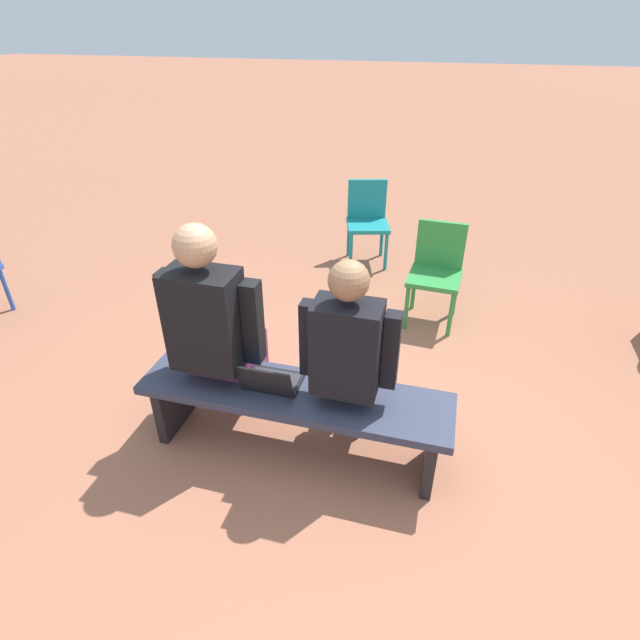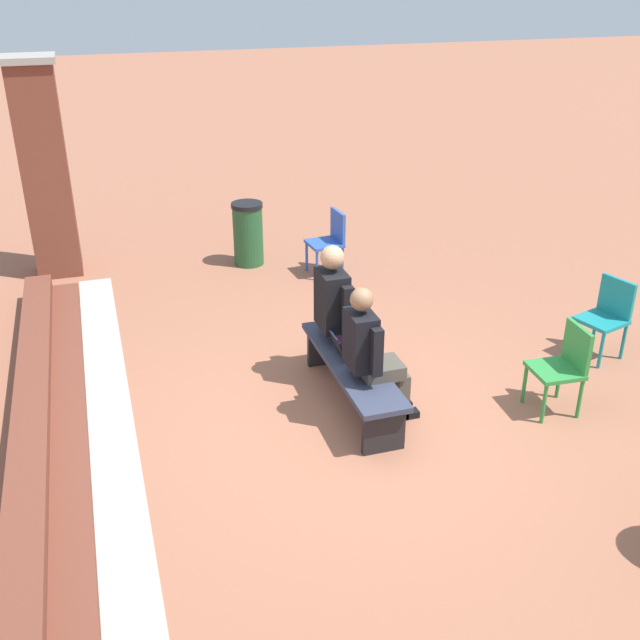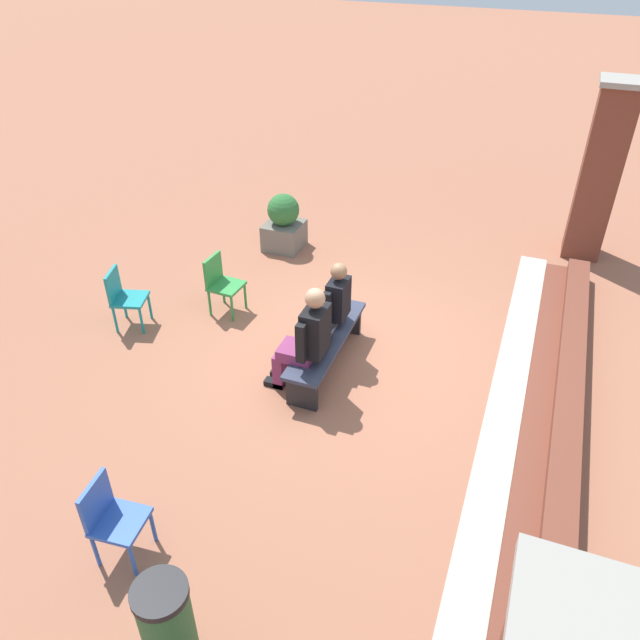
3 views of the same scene
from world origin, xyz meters
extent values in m
plane|color=#9E6047|center=(0.00, 0.00, 0.00)|extent=(60.00, 60.00, 0.00)
cube|color=#B7B2A8|center=(0.31, 2.10, 0.00)|extent=(7.63, 0.40, 0.01)
cube|color=brown|center=(0.31, 2.60, 0.07)|extent=(6.83, 0.60, 0.15)
cube|color=brown|center=(0.31, 2.75, 0.22)|extent=(6.83, 0.30, 0.15)
cube|color=brown|center=(-3.96, 2.77, 1.34)|extent=(0.56, 0.56, 2.67)
cube|color=gray|center=(-3.96, 2.77, 2.71)|extent=(0.64, 0.64, 0.08)
cube|color=gray|center=(4.59, 2.52, 2.71)|extent=(0.64, 0.64, 0.08)
cube|color=#33384C|center=(0.31, -0.09, 0.42)|extent=(1.80, 0.44, 0.05)
cube|color=black|center=(-0.49, -0.09, 0.20)|extent=(0.06, 0.37, 0.40)
cube|color=black|center=(1.11, -0.09, 0.20)|extent=(0.06, 0.37, 0.40)
cube|color=#4C473D|center=(0.01, -0.25, 0.50)|extent=(0.31, 0.37, 0.13)
cube|color=#4C473D|center=(-0.07, -0.44, 0.23)|extent=(0.10, 0.11, 0.45)
cube|color=black|center=(-0.07, -0.49, 0.03)|extent=(0.10, 0.22, 0.06)
cube|color=#4C473D|center=(0.09, -0.44, 0.23)|extent=(0.10, 0.11, 0.45)
cube|color=black|center=(0.09, -0.49, 0.03)|extent=(0.10, 0.22, 0.06)
cube|color=black|center=(0.01, -0.05, 0.83)|extent=(0.35, 0.22, 0.51)
cube|color=maroon|center=(0.01, -0.17, 0.79)|extent=(0.05, 0.01, 0.31)
cube|color=black|center=(-0.21, -0.12, 0.81)|extent=(0.08, 0.09, 0.44)
cube|color=black|center=(0.23, -0.12, 0.81)|extent=(0.08, 0.09, 0.44)
sphere|color=#8C6647|center=(0.01, -0.05, 1.21)|extent=(0.20, 0.20, 0.20)
cube|color=#7F2D5B|center=(0.79, -0.27, 0.51)|extent=(0.35, 0.41, 0.14)
cube|color=#7F2D5B|center=(0.70, -0.48, 0.23)|extent=(0.11, 0.12, 0.45)
cube|color=black|center=(0.70, -0.54, 0.04)|extent=(0.11, 0.25, 0.07)
cube|color=#7F2D5B|center=(0.88, -0.48, 0.23)|extent=(0.11, 0.12, 0.45)
cube|color=black|center=(0.88, -0.54, 0.04)|extent=(0.11, 0.25, 0.07)
cube|color=black|center=(0.79, -0.05, 0.87)|extent=(0.39, 0.25, 0.57)
cube|color=black|center=(0.54, -0.12, 0.85)|extent=(0.09, 0.10, 0.49)
cube|color=black|center=(1.04, -0.12, 0.85)|extent=(0.09, 0.10, 0.49)
sphere|color=tan|center=(0.79, -0.05, 1.30)|extent=(0.23, 0.23, 0.23)
cube|color=black|center=(0.45, -0.13, 0.46)|extent=(0.32, 0.22, 0.02)
cube|color=#2D2D33|center=(0.45, -0.14, 0.47)|extent=(0.29, 0.15, 0.00)
cube|color=black|center=(0.45, 0.01, 0.57)|extent=(0.32, 0.07, 0.19)
cube|color=#33519E|center=(0.45, 0.00, 0.57)|extent=(0.28, 0.06, 0.17)
cube|color=#2D893D|center=(-0.35, -1.81, 0.42)|extent=(0.44, 0.44, 0.04)
cube|color=#2D893D|center=(-0.36, -2.00, 0.64)|extent=(0.40, 0.06, 0.40)
cylinder|color=#2D893D|center=(-0.16, -1.64, 0.20)|extent=(0.04, 0.04, 0.40)
cylinder|color=#2D893D|center=(-0.52, -1.62, 0.20)|extent=(0.04, 0.04, 0.40)
cylinder|color=#2D893D|center=(-0.18, -2.00, 0.20)|extent=(0.04, 0.04, 0.40)
cylinder|color=#2D893D|center=(-0.54, -1.98, 0.20)|extent=(0.04, 0.04, 0.40)
cube|color=teal|center=(0.40, -2.85, 0.42)|extent=(0.52, 0.52, 0.04)
cube|color=teal|center=(0.45, -3.04, 0.64)|extent=(0.39, 0.15, 0.40)
cylinder|color=teal|center=(0.52, -2.63, 0.20)|extent=(0.04, 0.04, 0.40)
cylinder|color=teal|center=(0.18, -2.73, 0.20)|extent=(0.04, 0.04, 0.40)
cylinder|color=teal|center=(0.62, -2.98, 0.20)|extent=(0.04, 0.04, 0.40)
cylinder|color=teal|center=(0.28, -3.08, 0.20)|extent=(0.04, 0.04, 0.40)
cube|color=#2D56B7|center=(3.45, -0.83, 0.42)|extent=(0.46, 0.46, 0.04)
cube|color=#2D56B7|center=(3.47, -1.02, 0.64)|extent=(0.40, 0.08, 0.40)
cylinder|color=#2D56B7|center=(3.61, -0.63, 0.20)|extent=(0.04, 0.04, 0.40)
cylinder|color=#2D56B7|center=(3.25, -0.67, 0.20)|extent=(0.04, 0.04, 0.40)
cylinder|color=#2D56B7|center=(3.65, -0.99, 0.20)|extent=(0.04, 0.04, 0.40)
cylinder|color=#2D56B7|center=(3.29, -1.03, 0.20)|extent=(0.04, 0.04, 0.40)
cube|color=#6B665B|center=(-2.41, -1.84, 0.22)|extent=(0.60, 0.60, 0.44)
sphere|color=#2D6B33|center=(-2.41, -1.84, 0.68)|extent=(0.52, 0.52, 0.52)
cylinder|color=#23562D|center=(4.10, 0.05, 0.40)|extent=(0.40, 0.40, 0.80)
cylinder|color=black|center=(4.10, 0.05, 0.83)|extent=(0.42, 0.42, 0.06)
camera|label=1|loc=(-0.41, 2.00, 2.27)|focal=28.00mm
camera|label=2|loc=(-5.34, 2.00, 3.80)|focal=42.00mm
camera|label=3|loc=(6.05, 2.00, 4.90)|focal=35.00mm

